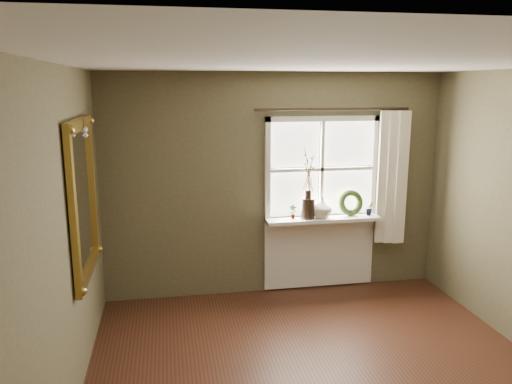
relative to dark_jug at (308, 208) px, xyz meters
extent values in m
plane|color=silver|center=(-0.36, -2.12, 1.56)|extent=(4.50, 4.50, 0.00)
cube|color=brown|center=(-0.36, 0.18, 0.26)|extent=(4.00, 0.10, 2.60)
cube|color=brown|center=(-2.41, -2.12, 0.26)|extent=(0.10, 4.50, 2.60)
cube|color=white|center=(0.19, 0.10, -0.15)|extent=(1.36, 0.06, 0.06)
cube|color=white|center=(0.19, 0.10, 1.03)|extent=(1.36, 0.06, 0.06)
cube|color=white|center=(-0.46, 0.10, 0.44)|extent=(0.06, 0.06, 1.24)
cube|color=white|center=(0.84, 0.10, 0.44)|extent=(0.06, 0.06, 1.24)
cube|color=white|center=(0.19, 0.10, 0.44)|extent=(1.24, 0.05, 0.04)
cube|color=white|center=(0.19, 0.10, 0.44)|extent=(0.04, 0.05, 1.12)
cube|color=white|center=(-0.14, 0.12, 0.73)|extent=(0.59, 0.01, 0.53)
cube|color=white|center=(0.51, 0.12, 0.73)|extent=(0.59, 0.01, 0.53)
cube|color=white|center=(-0.14, 0.12, 0.14)|extent=(0.59, 0.01, 0.53)
cube|color=white|center=(0.51, 0.12, 0.14)|extent=(0.59, 0.01, 0.53)
cube|color=white|center=(0.19, 0.00, -0.14)|extent=(1.36, 0.26, 0.04)
cube|color=white|center=(0.19, 0.11, -0.58)|extent=(1.36, 0.04, 0.88)
cylinder|color=black|center=(0.00, 0.00, 0.00)|extent=(0.19, 0.19, 0.24)
imported|color=silver|center=(0.17, 0.00, 0.01)|extent=(0.26, 0.26, 0.25)
torus|color=#30451E|center=(0.54, 0.04, 0.00)|extent=(0.33, 0.17, 0.32)
imported|color=#30451E|center=(-0.18, 0.00, -0.04)|extent=(0.10, 0.08, 0.17)
imported|color=#30451E|center=(0.77, 0.00, -0.04)|extent=(0.10, 0.09, 0.17)
cube|color=white|center=(1.03, 0.01, 0.32)|extent=(0.36, 0.12, 1.59)
cylinder|color=black|center=(0.29, 0.05, 1.14)|extent=(1.84, 0.03, 0.03)
cube|color=white|center=(-2.33, -1.07, 0.45)|extent=(0.02, 0.95, 1.17)
cube|color=olive|center=(-2.32, -1.07, 1.08)|extent=(0.05, 1.15, 0.10)
cube|color=olive|center=(-2.32, -1.07, -0.19)|extent=(0.05, 1.15, 0.10)
cube|color=olive|center=(-2.32, -1.59, 0.45)|extent=(0.05, 0.10, 1.17)
cube|color=olive|center=(-2.32, -0.54, 0.45)|extent=(0.05, 0.10, 1.17)
sphere|color=silver|center=(-2.27, -1.10, 1.03)|extent=(0.04, 0.04, 0.04)
sphere|color=silver|center=(-2.27, -1.07, 0.99)|extent=(0.04, 0.04, 0.04)
sphere|color=silver|center=(-2.27, -1.04, 1.04)|extent=(0.04, 0.04, 0.04)
camera|label=1|loc=(-1.60, -5.46, 1.40)|focal=35.00mm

